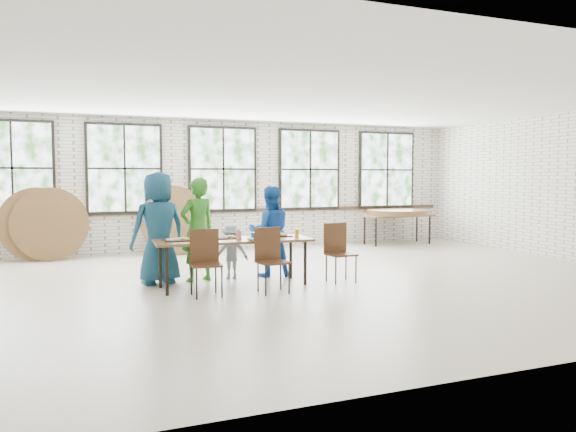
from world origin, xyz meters
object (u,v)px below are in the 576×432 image
Objects in this scene: dining_table at (233,242)px; chair_near_right at (270,254)px; storage_table at (397,217)px; chair_near_left at (205,256)px.

chair_near_right reaches higher than dining_table.
dining_table is 1.34× the size of storage_table.
storage_table is (4.98, 4.29, 0.13)m from chair_near_right.
dining_table and storage_table have the same top height.
chair_near_left is 0.52× the size of storage_table.
dining_table is at bearing -147.79° from storage_table.
dining_table is 0.73m from chair_near_left.
chair_near_left is (-0.56, -0.46, -0.13)m from dining_table.
chair_near_right is at bearing -52.27° from dining_table.
chair_near_left reaches higher than storage_table.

